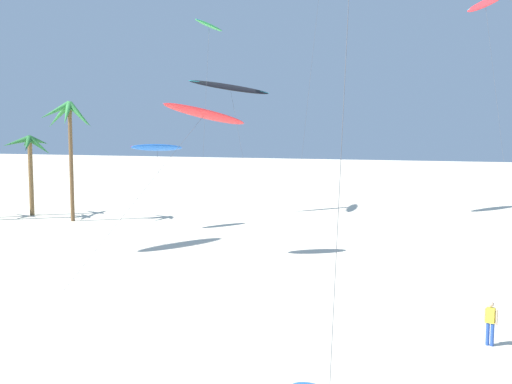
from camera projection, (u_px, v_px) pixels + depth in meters
The scene contains 8 objects.
palm_tree_2 at pixel (30, 151), 57.05m from camera, with size 4.34×4.54×7.27m.
palm_tree_3 at pixel (69, 123), 53.22m from camera, with size 4.49×4.39×10.18m.
flying_kite_1 at pixel (204, 114), 38.06m from camera, with size 6.15×11.43×9.73m.
flying_kite_3 at pixel (209, 25), 56.92m from camera, with size 2.60×9.83×17.52m.
flying_kite_4 at pixel (485, 3), 54.47m from camera, with size 4.24×8.49×19.39m.
flying_kite_5 at pixel (157, 148), 49.58m from camera, with size 5.16×8.36×6.88m.
flying_kite_7 at pixel (230, 87), 58.02m from camera, with size 6.19×6.52×12.44m.
person_far_watcher at pixel (490, 321), 23.38m from camera, with size 0.49×0.27×1.68m.
Camera 1 is at (11.24, -1.56, 8.11)m, focal length 44.50 mm.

